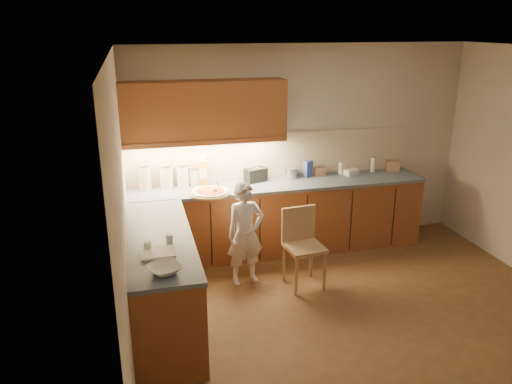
# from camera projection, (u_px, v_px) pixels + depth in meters

# --- Properties ---
(room) EXTENTS (4.54, 4.50, 2.62)m
(room) POSITION_uv_depth(u_px,v_px,m) (373.00, 156.00, 4.56)
(room) COLOR brown
(room) RESTS_ON ground
(l_counter) EXTENTS (3.77, 2.62, 0.92)m
(l_counter) POSITION_uv_depth(u_px,v_px,m) (245.00, 235.00, 5.88)
(l_counter) COLOR brown
(l_counter) RESTS_ON ground
(backsplash) EXTENTS (3.75, 0.02, 0.58)m
(backsplash) POSITION_uv_depth(u_px,v_px,m) (273.00, 155.00, 6.44)
(backsplash) COLOR beige
(backsplash) RESTS_ON l_counter
(upper_cabinets) EXTENTS (1.95, 0.36, 0.73)m
(upper_cabinets) POSITION_uv_depth(u_px,v_px,m) (204.00, 111.00, 5.88)
(upper_cabinets) COLOR brown
(upper_cabinets) RESTS_ON ground
(pizza_on_board) EXTENTS (0.48, 0.48, 0.19)m
(pizza_on_board) POSITION_uv_depth(u_px,v_px,m) (210.00, 192.00, 5.86)
(pizza_on_board) COLOR #A28251
(pizza_on_board) RESTS_ON l_counter
(child) EXTENTS (0.48, 0.35, 1.19)m
(child) POSITION_uv_depth(u_px,v_px,m) (245.00, 234.00, 5.57)
(child) COLOR white
(child) RESTS_ON ground
(wooden_chair) EXTENTS (0.44, 0.44, 0.89)m
(wooden_chair) POSITION_uv_depth(u_px,v_px,m) (302.00, 241.00, 5.57)
(wooden_chair) COLOR tan
(wooden_chair) RESTS_ON ground
(mixing_bowl) EXTENTS (0.35, 0.35, 0.07)m
(mixing_bowl) POSITION_uv_depth(u_px,v_px,m) (165.00, 269.00, 4.00)
(mixing_bowl) COLOR white
(mixing_bowl) RESTS_ON l_counter
(canister_a) EXTENTS (0.16, 0.16, 0.32)m
(canister_a) POSITION_uv_depth(u_px,v_px,m) (145.00, 177.00, 5.99)
(canister_a) COLOR beige
(canister_a) RESTS_ON l_counter
(canister_b) EXTENTS (0.17, 0.17, 0.30)m
(canister_b) POSITION_uv_depth(u_px,v_px,m) (166.00, 176.00, 6.06)
(canister_b) COLOR white
(canister_b) RESTS_ON l_counter
(canister_c) EXTENTS (0.15, 0.15, 0.29)m
(canister_c) POSITION_uv_depth(u_px,v_px,m) (183.00, 175.00, 6.11)
(canister_c) COLOR white
(canister_c) RESTS_ON l_counter
(canister_d) EXTENTS (0.14, 0.14, 0.23)m
(canister_d) POSITION_uv_depth(u_px,v_px,m) (194.00, 176.00, 6.17)
(canister_d) COLOR silver
(canister_d) RESTS_ON l_counter
(oil_jug) EXTENTS (0.12, 0.09, 0.36)m
(oil_jug) POSITION_uv_depth(u_px,v_px,m) (202.00, 172.00, 6.17)
(oil_jug) COLOR gold
(oil_jug) RESTS_ON l_counter
(toaster) EXTENTS (0.30, 0.23, 0.18)m
(toaster) POSITION_uv_depth(u_px,v_px,m) (256.00, 175.00, 6.31)
(toaster) COLOR black
(toaster) RESTS_ON l_counter
(steel_pot) EXTENTS (0.18, 0.18, 0.14)m
(steel_pot) POSITION_uv_depth(u_px,v_px,m) (290.00, 173.00, 6.46)
(steel_pot) COLOR silver
(steel_pot) RESTS_ON l_counter
(blue_box) EXTENTS (0.13, 0.11, 0.22)m
(blue_box) POSITION_uv_depth(u_px,v_px,m) (308.00, 169.00, 6.50)
(blue_box) COLOR #3650A2
(blue_box) RESTS_ON l_counter
(card_box_a) EXTENTS (0.16, 0.11, 0.11)m
(card_box_a) POSITION_uv_depth(u_px,v_px,m) (320.00, 171.00, 6.57)
(card_box_a) COLOR #9C7254
(card_box_a) RESTS_ON l_counter
(white_bottle) EXTENTS (0.07, 0.07, 0.16)m
(white_bottle) POSITION_uv_depth(u_px,v_px,m) (341.00, 168.00, 6.61)
(white_bottle) COLOR silver
(white_bottle) RESTS_ON l_counter
(flat_pack) EXTENTS (0.22, 0.18, 0.07)m
(flat_pack) POSITION_uv_depth(u_px,v_px,m) (351.00, 172.00, 6.62)
(flat_pack) COLOR white
(flat_pack) RESTS_ON l_counter
(tall_jar) EXTENTS (0.07, 0.07, 0.21)m
(tall_jar) POSITION_uv_depth(u_px,v_px,m) (373.00, 164.00, 6.72)
(tall_jar) COLOR white
(tall_jar) RESTS_ON l_counter
(card_box_b) EXTENTS (0.21, 0.19, 0.14)m
(card_box_b) POSITION_uv_depth(u_px,v_px,m) (393.00, 166.00, 6.79)
(card_box_b) COLOR #9C7854
(card_box_b) RESTS_ON l_counter
(dough_cloth) EXTENTS (0.30, 0.24, 0.02)m
(dough_cloth) POSITION_uv_depth(u_px,v_px,m) (158.00, 253.00, 4.34)
(dough_cloth) COLOR white
(dough_cloth) RESTS_ON l_counter
(spice_jar_a) EXTENTS (0.07, 0.07, 0.08)m
(spice_jar_a) POSITION_uv_depth(u_px,v_px,m) (147.00, 246.00, 4.39)
(spice_jar_a) COLOR white
(spice_jar_a) RESTS_ON l_counter
(spice_jar_b) EXTENTS (0.07, 0.07, 0.08)m
(spice_jar_b) POSITION_uv_depth(u_px,v_px,m) (170.00, 239.00, 4.55)
(spice_jar_b) COLOR white
(spice_jar_b) RESTS_ON l_counter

